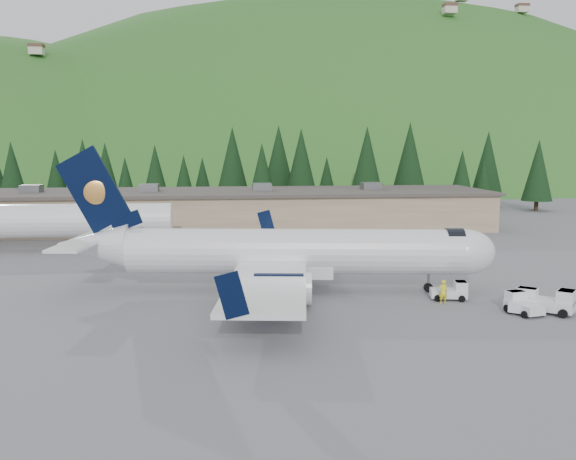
{
  "coord_description": "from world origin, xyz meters",
  "views": [
    {
      "loc": [
        -6.0,
        -48.31,
        11.33
      ],
      "look_at": [
        0.0,
        6.0,
        4.0
      ],
      "focal_mm": 40.0,
      "sensor_mm": 36.0,
      "label": 1
    }
  ],
  "objects_px": {
    "terminal_building": "(225,209)",
    "baggage_tug_d": "(525,301)",
    "second_airliner": "(39,220)",
    "airliner": "(284,253)",
    "baggage_tug_c": "(522,304)",
    "ramp_worker": "(443,292)",
    "baggage_tug_b": "(554,303)",
    "baggage_tug_a": "(452,291)"
  },
  "relations": [
    {
      "from": "baggage_tug_a",
      "to": "ramp_worker",
      "type": "distance_m",
      "value": 1.63
    },
    {
      "from": "airliner",
      "to": "baggage_tug_d",
      "type": "height_order",
      "value": "airliner"
    },
    {
      "from": "baggage_tug_b",
      "to": "baggage_tug_d",
      "type": "height_order",
      "value": "baggage_tug_b"
    },
    {
      "from": "baggage_tug_c",
      "to": "ramp_worker",
      "type": "height_order",
      "value": "ramp_worker"
    },
    {
      "from": "baggage_tug_c",
      "to": "ramp_worker",
      "type": "relative_size",
      "value": 1.63
    },
    {
      "from": "baggage_tug_b",
      "to": "baggage_tug_d",
      "type": "relative_size",
      "value": 1.14
    },
    {
      "from": "baggage_tug_b",
      "to": "terminal_building",
      "type": "distance_m",
      "value": 51.21
    },
    {
      "from": "baggage_tug_b",
      "to": "baggage_tug_c",
      "type": "relative_size",
      "value": 1.21
    },
    {
      "from": "second_airliner",
      "to": "baggage_tug_b",
      "type": "bearing_deg",
      "value": -36.43
    },
    {
      "from": "airliner",
      "to": "second_airliner",
      "type": "height_order",
      "value": "second_airliner"
    },
    {
      "from": "baggage_tug_c",
      "to": "airliner",
      "type": "bearing_deg",
      "value": 47.6
    },
    {
      "from": "baggage_tug_a",
      "to": "ramp_worker",
      "type": "bearing_deg",
      "value": -121.73
    },
    {
      "from": "airliner",
      "to": "baggage_tug_d",
      "type": "xyz_separation_m",
      "value": [
        15.76,
        -7.75,
        -2.33
      ]
    },
    {
      "from": "baggage_tug_c",
      "to": "terminal_building",
      "type": "bearing_deg",
      "value": 8.68
    },
    {
      "from": "baggage_tug_c",
      "to": "terminal_building",
      "type": "height_order",
      "value": "terminal_building"
    },
    {
      "from": "ramp_worker",
      "to": "airliner",
      "type": "bearing_deg",
      "value": -23.17
    },
    {
      "from": "second_airliner",
      "to": "baggage_tug_d",
      "type": "height_order",
      "value": "second_airliner"
    },
    {
      "from": "second_airliner",
      "to": "baggage_tug_a",
      "type": "bearing_deg",
      "value": -35.82
    },
    {
      "from": "baggage_tug_a",
      "to": "terminal_building",
      "type": "bearing_deg",
      "value": 122.6
    },
    {
      "from": "second_airliner",
      "to": "terminal_building",
      "type": "bearing_deg",
      "value": 38.78
    },
    {
      "from": "baggage_tug_a",
      "to": "ramp_worker",
      "type": "height_order",
      "value": "ramp_worker"
    },
    {
      "from": "baggage_tug_b",
      "to": "baggage_tug_c",
      "type": "height_order",
      "value": "baggage_tug_b"
    },
    {
      "from": "baggage_tug_a",
      "to": "terminal_building",
      "type": "height_order",
      "value": "terminal_building"
    },
    {
      "from": "second_airliner",
      "to": "ramp_worker",
      "type": "distance_m",
      "value": 44.2
    },
    {
      "from": "baggage_tug_c",
      "to": "baggage_tug_b",
      "type": "bearing_deg",
      "value": -114.12
    },
    {
      "from": "baggage_tug_c",
      "to": "terminal_building",
      "type": "relative_size",
      "value": 0.04
    },
    {
      "from": "second_airliner",
      "to": "baggage_tug_a",
      "type": "distance_m",
      "value": 44.4
    },
    {
      "from": "terminal_building",
      "to": "ramp_worker",
      "type": "distance_m",
      "value": 45.64
    },
    {
      "from": "second_airliner",
      "to": "baggage_tug_a",
      "type": "xyz_separation_m",
      "value": [
        35.93,
        -25.94,
        -2.7
      ]
    },
    {
      "from": "second_airliner",
      "to": "baggage_tug_a",
      "type": "height_order",
      "value": "second_airliner"
    },
    {
      "from": "terminal_building",
      "to": "baggage_tug_d",
      "type": "xyz_separation_m",
      "value": [
        19.79,
        -45.61,
        -1.95
      ]
    },
    {
      "from": "baggage_tug_a",
      "to": "baggage_tug_c",
      "type": "xyz_separation_m",
      "value": [
        3.31,
        -4.19,
        0.01
      ]
    },
    {
      "from": "airliner",
      "to": "baggage_tug_a",
      "type": "xyz_separation_m",
      "value": [
        11.99,
        -4.07,
        -2.38
      ]
    },
    {
      "from": "second_airliner",
      "to": "baggage_tug_c",
      "type": "bearing_deg",
      "value": -37.51
    },
    {
      "from": "baggage_tug_d",
      "to": "second_airliner",
      "type": "bearing_deg",
      "value": 92.23
    },
    {
      "from": "terminal_building",
      "to": "baggage_tug_b",
      "type": "bearing_deg",
      "value": -65.28
    },
    {
      "from": "baggage_tug_b",
      "to": "terminal_building",
      "type": "xyz_separation_m",
      "value": [
        -21.4,
        46.49,
        1.86
      ]
    },
    {
      "from": "baggage_tug_c",
      "to": "ramp_worker",
      "type": "bearing_deg",
      "value": 41.62
    },
    {
      "from": "baggage_tug_a",
      "to": "terminal_building",
      "type": "relative_size",
      "value": 0.04
    },
    {
      "from": "airliner",
      "to": "baggage_tug_c",
      "type": "relative_size",
      "value": 11.83
    },
    {
      "from": "baggage_tug_b",
      "to": "baggage_tug_c",
      "type": "distance_m",
      "value": 2.1
    },
    {
      "from": "terminal_building",
      "to": "baggage_tug_d",
      "type": "relative_size",
      "value": 23.19
    }
  ]
}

